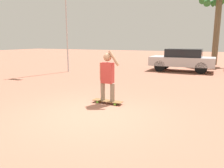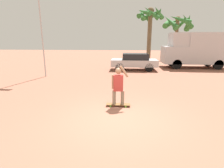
{
  "view_description": "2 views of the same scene",
  "coord_description": "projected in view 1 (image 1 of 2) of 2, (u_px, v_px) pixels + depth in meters",
  "views": [
    {
      "loc": [
        2.88,
        -4.77,
        1.92
      ],
      "look_at": [
        -0.02,
        1.41,
        0.59
      ],
      "focal_mm": 35.0,
      "sensor_mm": 36.0,
      "label": 1
    },
    {
      "loc": [
        0.19,
        -5.45,
        2.61
      ],
      "look_at": [
        -0.36,
        1.62,
        0.81
      ],
      "focal_mm": 28.0,
      "sensor_mm": 36.0,
      "label": 2
    }
  ],
  "objects": [
    {
      "name": "person_skateboarder",
      "position": [
        107.0,
        74.0,
        6.7
      ],
      "size": [
        0.66,
        0.24,
        1.57
      ],
      "color": "gray",
      "rests_on": "skateboard"
    },
    {
      "name": "ground_plane",
      "position": [
        90.0,
        115.0,
        5.81
      ],
      "size": [
        80.0,
        80.0,
        0.0
      ],
      "primitive_type": "plane",
      "color": "#935B47"
    },
    {
      "name": "palm_tree_center_background",
      "position": [
        219.0,
        3.0,
        17.25
      ],
      "size": [
        3.13,
        3.06,
        6.13
      ],
      "color": "brown",
      "rests_on": "ground_plane"
    },
    {
      "name": "parked_car_silver",
      "position": [
        182.0,
        59.0,
        14.19
      ],
      "size": [
        3.99,
        1.84,
        1.45
      ],
      "color": "black",
      "rests_on": "ground_plane"
    },
    {
      "name": "skateboard",
      "position": [
        108.0,
        101.0,
        6.87
      ],
      "size": [
        0.97,
        0.26,
        0.09
      ],
      "color": "brown",
      "rests_on": "ground_plane"
    }
  ]
}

